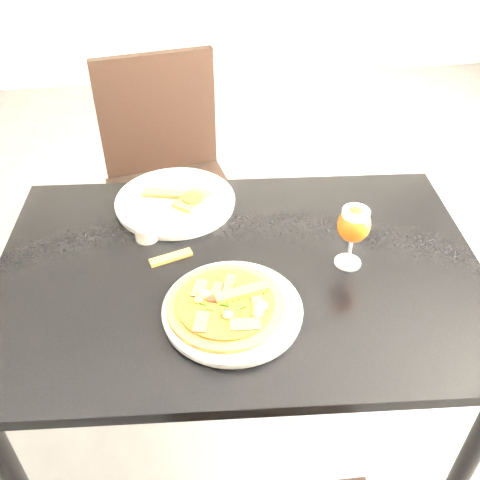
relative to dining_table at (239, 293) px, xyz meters
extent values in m
plane|color=#515154|center=(0.13, 0.01, -0.66)|extent=(6.00, 6.00, 0.00)
cube|color=black|center=(0.00, 0.00, 0.08)|extent=(1.26, 0.90, 0.03)
cylinder|color=black|center=(0.51, -0.38, -0.30)|extent=(0.05, 0.05, 0.72)
cylinder|color=black|center=(-0.51, 0.38, -0.30)|extent=(0.05, 0.05, 0.72)
cylinder|color=black|center=(0.57, 0.29, -0.30)|extent=(0.05, 0.05, 0.72)
cube|color=black|center=(-0.15, 0.67, -0.18)|extent=(0.52, 0.52, 0.04)
cylinder|color=black|center=(-0.30, 0.45, -0.43)|extent=(0.04, 0.04, 0.46)
cylinder|color=black|center=(0.06, 0.52, -0.43)|extent=(0.04, 0.04, 0.46)
cylinder|color=black|center=(-0.36, 0.82, -0.43)|extent=(0.04, 0.04, 0.46)
cylinder|color=black|center=(0.00, 0.88, -0.43)|extent=(0.04, 0.04, 0.46)
cube|color=black|center=(-0.18, 0.87, 0.09)|extent=(0.43, 0.10, 0.45)
cylinder|color=silver|center=(-0.04, -0.15, 0.10)|extent=(0.41, 0.41, 0.02)
cylinder|color=#A37527|center=(-0.05, -0.14, 0.11)|extent=(0.26, 0.26, 0.01)
cylinder|color=#A1200D|center=(-0.05, -0.14, 0.12)|extent=(0.22, 0.22, 0.01)
cube|color=brown|center=(-0.02, -0.14, 0.13)|extent=(0.05, 0.03, 0.00)
cube|color=brown|center=(-0.03, -0.10, 0.13)|extent=(0.05, 0.06, 0.00)
cube|color=brown|center=(-0.08, -0.09, 0.13)|extent=(0.05, 0.06, 0.00)
cube|color=brown|center=(-0.08, -0.14, 0.13)|extent=(0.05, 0.03, 0.00)
cube|color=brown|center=(-0.07, -0.19, 0.13)|extent=(0.05, 0.06, 0.00)
cube|color=brown|center=(-0.02, -0.20, 0.13)|extent=(0.05, 0.06, 0.00)
ellipsoid|color=gold|center=(-0.03, -0.14, 0.13)|extent=(0.02, 0.02, 0.01)
ellipsoid|color=gold|center=(-0.05, -0.08, 0.13)|extent=(0.02, 0.02, 0.01)
ellipsoid|color=gold|center=(-0.07, -0.13, 0.13)|extent=(0.02, 0.02, 0.01)
ellipsoid|color=gold|center=(-0.11, -0.18, 0.13)|extent=(0.02, 0.02, 0.01)
ellipsoid|color=gold|center=(-0.05, -0.16, 0.13)|extent=(0.02, 0.02, 0.01)
ellipsoid|color=gold|center=(0.01, -0.18, 0.13)|extent=(0.02, 0.02, 0.01)
cube|color=#113E0B|center=(-0.05, -0.13, 0.12)|extent=(0.01, 0.02, 0.00)
cube|color=#113E0B|center=(-0.05, -0.10, 0.12)|extent=(0.00, 0.02, 0.00)
cube|color=#113E0B|center=(-0.08, -0.08, 0.12)|extent=(0.01, 0.02, 0.00)
cube|color=#113E0B|center=(-0.07, -0.13, 0.12)|extent=(0.02, 0.01, 0.00)
cube|color=#113E0B|center=(-0.11, -0.13, 0.12)|extent=(0.02, 0.01, 0.00)
cube|color=#113E0B|center=(-0.06, -0.15, 0.12)|extent=(0.02, 0.01, 0.00)
cube|color=#113E0B|center=(-0.09, -0.17, 0.12)|extent=(0.02, 0.01, 0.00)
cube|color=#113E0B|center=(-0.09, -0.20, 0.12)|extent=(0.01, 0.02, 0.00)
cube|color=#113E0B|center=(-0.06, -0.17, 0.12)|extent=(0.01, 0.02, 0.00)
cube|color=#113E0B|center=(-0.04, -0.20, 0.12)|extent=(0.01, 0.02, 0.00)
cube|color=#113E0B|center=(-0.04, -0.16, 0.12)|extent=(0.01, 0.02, 0.00)
cube|color=#113E0B|center=(-0.01, -0.16, 0.12)|extent=(0.02, 0.01, 0.00)
cube|color=#113E0B|center=(0.02, -0.15, 0.12)|extent=(0.02, 0.00, 0.00)
cube|color=#113E0B|center=(-0.02, -0.13, 0.12)|extent=(0.02, 0.01, 0.00)
cube|color=#113E0B|center=(-0.01, -0.10, 0.12)|extent=(0.01, 0.01, 0.00)
cube|color=#A37527|center=(-0.01, -0.13, 0.13)|extent=(0.13, 0.05, 0.01)
cylinder|color=silver|center=(-0.14, 0.29, 0.10)|extent=(0.41, 0.41, 0.02)
cube|color=#A37527|center=(-0.17, 0.32, 0.11)|extent=(0.13, 0.07, 0.01)
cube|color=#A37527|center=(-0.09, 0.27, 0.11)|extent=(0.12, 0.12, 0.01)
cylinder|color=#A1200D|center=(-0.09, 0.27, 0.12)|extent=(0.06, 0.06, 0.00)
cube|color=#A37527|center=(-0.17, 0.06, 0.09)|extent=(0.11, 0.06, 0.01)
cylinder|color=silver|center=(-0.22, 0.15, 0.11)|extent=(0.06, 0.06, 0.04)
cylinder|color=yellow|center=(-0.22, 0.15, 0.12)|extent=(0.05, 0.05, 0.01)
cylinder|color=silver|center=(0.27, -0.02, 0.09)|extent=(0.07, 0.07, 0.00)
cylinder|color=silver|center=(0.27, -0.02, 0.13)|extent=(0.01, 0.01, 0.07)
ellipsoid|color=#AB4310|center=(0.27, -0.02, 0.21)|extent=(0.08, 0.08, 0.09)
cylinder|color=white|center=(0.27, -0.02, 0.24)|extent=(0.06, 0.06, 0.02)
camera|label=1|loc=(-0.14, -0.97, 0.97)|focal=40.00mm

